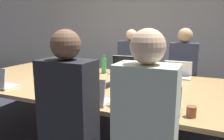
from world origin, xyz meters
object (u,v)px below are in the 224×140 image
laptop_far_right (177,73)px  laptop_far_center (123,68)px  person_near_midright (69,126)px  stapler (107,85)px  cup_far_center (139,72)px  bottle_far_right (156,69)px  laptop_near_midright (91,96)px  cup_near_midright (115,101)px  bottle_far_center (104,65)px  laptop_near_right (159,105)px  person_far_center (131,72)px  person_far_right (183,77)px  cup_near_right (191,112)px  person_near_right (145,138)px

laptop_far_right → laptop_far_center: bearing=-177.4°
person_near_midright → stapler: bearing=-83.2°
laptop_far_right → person_near_midright: bearing=-107.4°
cup_far_center → bottle_far_right: bearing=-14.8°
laptop_far_center → cup_far_center: laptop_far_center is taller
laptop_near_midright → cup_near_midright: 0.23m
laptop_near_midright → bottle_far_center: bearing=-69.1°
laptop_near_midright → laptop_near_right: (0.61, 0.01, 0.00)m
laptop_near_midright → person_far_center: (-0.24, 1.81, -0.14)m
person_near_midright → cup_near_midright: (0.21, 0.40, 0.10)m
person_far_right → bottle_far_right: (-0.30, -0.47, 0.17)m
laptop_far_right → stapler: (-0.66, -0.85, -0.04)m
laptop_near_midright → person_far_center: person_far_center is taller
laptop_near_midright → bottle_far_center: (-0.46, 1.22, 0.05)m
cup_near_right → person_near_right: bearing=-124.7°
person_far_center → cup_far_center: person_far_center is taller
cup_near_midright → person_far_right: (0.39, 1.69, -0.10)m
cup_far_center → bottle_far_center: bearing=-169.4°
cup_near_midright → person_far_center: size_ratio=0.07×
laptop_far_center → laptop_far_right: laptop_far_center is taller
person_near_right → bottle_far_right: bearing=-79.7°
laptop_near_midright → laptop_far_right: size_ratio=0.86×
cup_near_midright → bottle_far_right: 1.23m
person_near_right → stapler: person_near_right is taller
laptop_near_midright → laptop_near_right: bearing=-179.4°
bottle_far_center → bottle_far_right: bearing=2.3°
cup_near_midright → cup_near_right: cup_near_midright is taller
cup_near_midright → bottle_far_right: bearing=86.2°
person_near_right → person_near_midright: bearing=4.5°
laptop_far_center → cup_far_center: (0.27, -0.03, -0.03)m
laptop_far_center → person_far_center: size_ratio=0.25×
stapler → person_far_center: bearing=103.5°
laptop_near_midright → bottle_far_center: bottle_far_center is taller
laptop_near_midright → laptop_far_right: laptop_near_midright is taller
laptop_near_midright → bottle_far_center: size_ratio=1.13×
cup_far_center → person_near_right: bearing=-71.9°
laptop_far_center → bottle_far_center: bearing=-152.1°
person_far_right → laptop_near_midright: bearing=-109.6°
cup_near_midright → person_near_right: (0.37, -0.35, -0.10)m
person_far_center → laptop_far_right: person_far_center is taller
bottle_far_right → person_far_center: bearing=134.1°
laptop_near_midright → cup_near_right: 0.85m
person_near_right → cup_near_right: 0.46m
person_far_center → stapler: (0.15, -1.28, 0.10)m
cup_near_right → bottle_far_right: bottle_far_right is taller
cup_near_midright → person_far_center: person_far_center is taller
person_near_midright → laptop_near_right: size_ratio=4.19×
person_near_midright → laptop_near_right: person_near_midright is taller
bottle_far_center → person_far_right: person_far_right is taller
cup_near_right → person_near_midright: bearing=-153.3°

